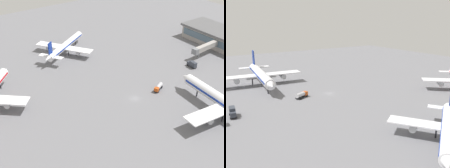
{
  "view_description": "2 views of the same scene",
  "coord_description": "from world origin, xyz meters",
  "views": [
    {
      "loc": [
        -87.29,
        74.33,
        76.41
      ],
      "look_at": [
        9.68,
        5.33,
        4.5
      ],
      "focal_mm": 50.3,
      "sensor_mm": 36.0,
      "label": 1
    },
    {
      "loc": [
        95.28,
        -56.8,
        33.86
      ],
      "look_at": [
        7.81,
        -0.22,
        6.2
      ],
      "focal_mm": 40.92,
      "sensor_mm": 36.0,
      "label": 2
    }
  ],
  "objects": [
    {
      "name": "catering_truck",
      "position": [
        5.61,
        -42.49,
        1.7
      ],
      "size": [
        5.77,
        2.7,
        3.3
      ],
      "rotation": [
        0.0,
        0.0,
        6.17
      ],
      "color": "black",
      "rests_on": "ground"
    },
    {
      "name": "airplane_distant",
      "position": [
        58.23,
        2.82,
        4.6
      ],
      "size": [
        30.6,
        36.31,
        12.65
      ],
      "rotation": [
        0.0,
        0.0,
        5.3
      ],
      "color": "white",
      "rests_on": "ground"
    },
    {
      "name": "ground",
      "position": [
        0.0,
        0.0,
        0.0
      ],
      "size": [
        288.0,
        288.0,
        0.0
      ],
      "primitive_type": "plane",
      "color": "slate"
    },
    {
      "name": "fuel_truck",
      "position": [
        -0.71,
        -13.24,
        1.39
      ],
      "size": [
        4.46,
        6.5,
        2.5
      ],
      "rotation": [
        0.0,
        0.0,
        2.02
      ],
      "color": "black",
      "rests_on": "ground"
    },
    {
      "name": "jet_bridge",
      "position": [
        10.9,
        -57.65,
        5.13
      ],
      "size": [
        4.14,
        19.97,
        6.74
      ],
      "rotation": [
        0.0,
        0.0,
        1.64
      ],
      "color": "#9E9993",
      "rests_on": "ground"
    }
  ]
}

